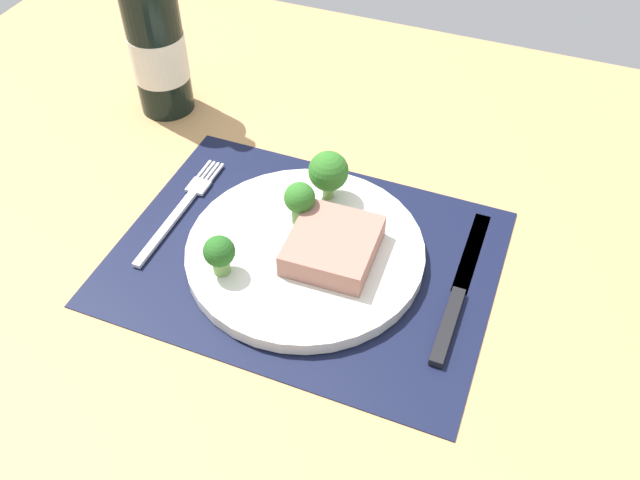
% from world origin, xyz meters
% --- Properties ---
extents(ground_plane, '(1.40, 1.10, 0.03)m').
position_xyz_m(ground_plane, '(0.00, 0.00, -0.01)').
color(ground_plane, tan).
extents(placemat, '(0.42, 0.32, 0.00)m').
position_xyz_m(placemat, '(0.00, 0.00, 0.00)').
color(placemat, black).
rests_on(placemat, ground_plane).
extents(plate, '(0.27, 0.27, 0.02)m').
position_xyz_m(plate, '(0.00, 0.00, 0.01)').
color(plate, silver).
rests_on(plate, placemat).
extents(steak, '(0.09, 0.10, 0.03)m').
position_xyz_m(steak, '(0.03, -0.00, 0.03)').
color(steak, '#9E6B5B').
rests_on(steak, plate).
extents(broccoli_near_steak, '(0.05, 0.05, 0.06)m').
position_xyz_m(broccoli_near_steak, '(-0.01, 0.09, 0.06)').
color(broccoli_near_steak, '#6B994C').
rests_on(broccoli_near_steak, plate).
extents(broccoli_near_fork, '(0.04, 0.04, 0.05)m').
position_xyz_m(broccoli_near_fork, '(-0.02, 0.03, 0.05)').
color(broccoli_near_fork, '#5B8942').
rests_on(broccoli_near_fork, plate).
extents(broccoli_front_edge, '(0.03, 0.03, 0.05)m').
position_xyz_m(broccoli_front_edge, '(-0.07, -0.07, 0.05)').
color(broccoli_front_edge, '#6B994C').
rests_on(broccoli_front_edge, plate).
extents(fork, '(0.02, 0.19, 0.01)m').
position_xyz_m(fork, '(-0.17, 0.01, 0.01)').
color(fork, silver).
rests_on(fork, placemat).
extents(knife, '(0.02, 0.23, 0.01)m').
position_xyz_m(knife, '(0.17, 0.01, 0.01)').
color(knife, black).
rests_on(knife, placemat).
extents(wine_bottle, '(0.08, 0.08, 0.27)m').
position_xyz_m(wine_bottle, '(-0.29, 0.20, 0.10)').
color(wine_bottle, black).
rests_on(wine_bottle, ground_plane).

